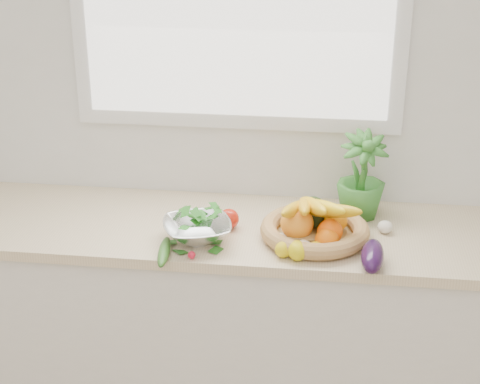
# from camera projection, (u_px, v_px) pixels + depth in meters

# --- Properties ---
(back_wall) EXTENTS (4.50, 0.02, 2.70)m
(back_wall) POSITION_uv_depth(u_px,v_px,m) (238.00, 90.00, 2.91)
(back_wall) COLOR white
(back_wall) RESTS_ON ground
(counter_cabinet) EXTENTS (2.20, 0.58, 0.86)m
(counter_cabinet) POSITION_uv_depth(u_px,v_px,m) (229.00, 328.00, 3.01)
(counter_cabinet) COLOR silver
(counter_cabinet) RESTS_ON ground
(countertop) EXTENTS (2.24, 0.62, 0.04)m
(countertop) POSITION_uv_depth(u_px,v_px,m) (228.00, 230.00, 2.83)
(countertop) COLOR beige
(countertop) RESTS_ON counter_cabinet
(orange_loose) EXTENTS (0.11, 0.11, 0.09)m
(orange_loose) POSITION_uv_depth(u_px,v_px,m) (327.00, 240.00, 2.61)
(orange_loose) COLOR orange
(orange_loose) RESTS_ON countertop
(lemon_a) EXTENTS (0.07, 0.08, 0.06)m
(lemon_a) POSITION_uv_depth(u_px,v_px,m) (315.00, 251.00, 2.57)
(lemon_a) COLOR yellow
(lemon_a) RESTS_ON countertop
(lemon_b) EXTENTS (0.09, 0.10, 0.06)m
(lemon_b) POSITION_uv_depth(u_px,v_px,m) (284.00, 249.00, 2.58)
(lemon_b) COLOR yellow
(lemon_b) RESTS_ON countertop
(lemon_c) EXTENTS (0.09, 0.10, 0.07)m
(lemon_c) POSITION_uv_depth(u_px,v_px,m) (297.00, 250.00, 2.56)
(lemon_c) COLOR #DAC30B
(lemon_c) RESTS_ON countertop
(apple) EXTENTS (0.10, 0.10, 0.08)m
(apple) POSITION_uv_depth(u_px,v_px,m) (229.00, 219.00, 2.78)
(apple) COLOR red
(apple) RESTS_ON countertop
(ginger) EXTENTS (0.12, 0.05, 0.04)m
(ginger) POSITION_uv_depth(u_px,v_px,m) (305.00, 241.00, 2.66)
(ginger) COLOR tan
(ginger) RESTS_ON countertop
(garlic_a) EXTENTS (0.05, 0.05, 0.04)m
(garlic_a) POSITION_uv_depth(u_px,v_px,m) (281.00, 239.00, 2.67)
(garlic_a) COLOR silver
(garlic_a) RESTS_ON countertop
(garlic_b) EXTENTS (0.07, 0.07, 0.05)m
(garlic_b) POSITION_uv_depth(u_px,v_px,m) (385.00, 227.00, 2.75)
(garlic_b) COLOR white
(garlic_b) RESTS_ON countertop
(garlic_c) EXTENTS (0.07, 0.07, 0.05)m
(garlic_c) POSITION_uv_depth(u_px,v_px,m) (304.00, 246.00, 2.61)
(garlic_c) COLOR white
(garlic_c) RESTS_ON countertop
(eggplant) EXTENTS (0.09, 0.21, 0.08)m
(eggplant) POSITION_uv_depth(u_px,v_px,m) (372.00, 256.00, 2.51)
(eggplant) COLOR #270E34
(eggplant) RESTS_ON countertop
(cucumber) EXTENTS (0.06, 0.22, 0.04)m
(cucumber) POSITION_uv_depth(u_px,v_px,m) (164.00, 252.00, 2.58)
(cucumber) COLOR #235719
(cucumber) RESTS_ON countertop
(radish) EXTENTS (0.04, 0.04, 0.03)m
(radish) POSITION_uv_depth(u_px,v_px,m) (192.00, 255.00, 2.57)
(radish) COLOR red
(radish) RESTS_ON countertop
(potted_herb) EXTENTS (0.24, 0.24, 0.34)m
(potted_herb) POSITION_uv_depth(u_px,v_px,m) (362.00, 176.00, 2.83)
(potted_herb) COLOR #38802E
(potted_herb) RESTS_ON countertop
(fruit_basket) EXTENTS (0.52, 0.52, 0.20)m
(fruit_basket) POSITION_uv_depth(u_px,v_px,m) (314.00, 225.00, 2.70)
(fruit_basket) COLOR tan
(fruit_basket) RESTS_ON countertop
(colander_with_spinach) EXTENTS (0.31, 0.31, 0.13)m
(colander_with_spinach) POSITION_uv_depth(u_px,v_px,m) (197.00, 226.00, 2.67)
(colander_with_spinach) COLOR silver
(colander_with_spinach) RESTS_ON countertop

